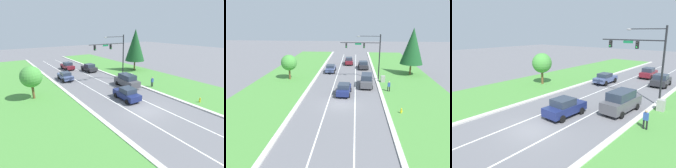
{
  "view_description": "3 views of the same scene",
  "coord_description": "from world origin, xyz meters",
  "views": [
    {
      "loc": [
        -13.98,
        -13.08,
        9.26
      ],
      "look_at": [
        -0.58,
        6.39,
        1.68
      ],
      "focal_mm": 28.0,
      "sensor_mm": 36.0,
      "label": 1
    },
    {
      "loc": [
        1.71,
        -26.55,
        10.92
      ],
      "look_at": [
        -0.84,
        5.17,
        1.21
      ],
      "focal_mm": 35.0,
      "sensor_mm": 36.0,
      "label": 2
    },
    {
      "loc": [
        12.14,
        -10.66,
        7.62
      ],
      "look_at": [
        -2.45,
        6.92,
        2.06
      ],
      "focal_mm": 35.0,
      "sensor_mm": 36.0,
      "label": 3
    }
  ],
  "objects": [
    {
      "name": "utility_cabinet",
      "position": [
        6.6,
        10.7,
        0.6
      ],
      "size": [
        0.7,
        0.6,
        1.2
      ],
      "color": "#9E9E99",
      "rests_on": "ground_plane"
    },
    {
      "name": "navy_sedan",
      "position": [
        0.13,
        3.89,
        0.85
      ],
      "size": [
        2.19,
        4.35,
        1.71
      ],
      "rotation": [
        0.0,
        0.0,
        -0.05
      ],
      "color": "navy",
      "rests_on": "ground_plane"
    },
    {
      "name": "traffic_signal_mast",
      "position": [
        4.02,
        12.27,
        5.39
      ],
      "size": [
        7.05,
        0.41,
        8.16
      ],
      "color": "black",
      "rests_on": "ground_plane"
    },
    {
      "name": "curb_strip_left",
      "position": [
        -5.65,
        0.0,
        0.07
      ],
      "size": [
        0.5,
        90.0,
        0.15
      ],
      "color": "beige",
      "rests_on": "ground_plane"
    },
    {
      "name": "charcoal_sedan",
      "position": [
        3.48,
        21.29,
        0.85
      ],
      "size": [
        2.31,
        4.31,
        1.71
      ],
      "rotation": [
        0.0,
        0.0,
        0.05
      ],
      "color": "#28282D",
      "rests_on": "ground_plane"
    },
    {
      "name": "slate_blue_sedan",
      "position": [
        -3.38,
        17.64,
        0.81
      ],
      "size": [
        2.0,
        4.37,
        1.56
      ],
      "rotation": [
        0.0,
        0.0,
        -0.01
      ],
      "color": "#475684",
      "rests_on": "ground_plane"
    },
    {
      "name": "lane_stripe_inner_left",
      "position": [
        -1.8,
        0.0,
        0.0
      ],
      "size": [
        0.14,
        81.0,
        0.01
      ],
      "color": "white",
      "rests_on": "ground_plane"
    },
    {
      "name": "conifer_near_right_tree",
      "position": [
        12.57,
        16.44,
        5.68
      ],
      "size": [
        4.31,
        4.31,
        9.13
      ],
      "color": "brown",
      "rests_on": "ground_plane"
    },
    {
      "name": "grass_verge_right",
      "position": [
        10.9,
        0.0,
        0.04
      ],
      "size": [
        10.0,
        90.0,
        0.08
      ],
      "color": "#4C8E3D",
      "rests_on": "ground_plane"
    },
    {
      "name": "oak_near_left_tree",
      "position": [
        -10.2,
        11.29,
        3.13
      ],
      "size": [
        2.83,
        2.83,
        4.57
      ],
      "color": "brown",
      "rests_on": "ground_plane"
    },
    {
      "name": "pedestrian",
      "position": [
        6.9,
        5.66,
        0.94
      ],
      "size": [
        0.4,
        0.24,
        1.69
      ],
      "rotation": [
        0.0,
        0.0,
        3.08
      ],
      "color": "black",
      "rests_on": "ground_plane"
    },
    {
      "name": "graphite_suv",
      "position": [
        3.64,
        8.21,
        1.06
      ],
      "size": [
        2.27,
        5.07,
        2.1
      ],
      "rotation": [
        0.0,
        0.0,
        -0.06
      ],
      "color": "#4C4C51",
      "rests_on": "ground_plane"
    },
    {
      "name": "ground_plane",
      "position": [
        0.0,
        0.0,
        0.0
      ],
      "size": [
        160.0,
        160.0,
        0.0
      ],
      "primitive_type": "plane",
      "color": "slate"
    },
    {
      "name": "lane_stripe_inner_right",
      "position": [
        1.8,
        0.0,
        0.0
      ],
      "size": [
        0.14,
        81.0,
        0.01
      ],
      "color": "white",
      "rests_on": "ground_plane"
    },
    {
      "name": "curb_strip_right",
      "position": [
        5.65,
        0.0,
        0.07
      ],
      "size": [
        0.5,
        90.0,
        0.15
      ],
      "color": "beige",
      "rests_on": "ground_plane"
    },
    {
      "name": "fire_hydrant",
      "position": [
        7.27,
        -2.33,
        0.34
      ],
      "size": [
        0.34,
        0.2,
        0.7
      ],
      "color": "gold",
      "rests_on": "ground_plane"
    },
    {
      "name": "burgundy_sedan",
      "position": [
        0.16,
        25.84,
        0.87
      ],
      "size": [
        2.1,
        4.64,
        1.72
      ],
      "rotation": [
        0.0,
        0.0,
        0.04
      ],
      "color": "maroon",
      "rests_on": "ground_plane"
    },
    {
      "name": "grass_verge_left",
      "position": [
        -10.9,
        0.0,
        0.04
      ],
      "size": [
        10.0,
        90.0,
        0.08
      ],
      "color": "#4C8E3D",
      "rests_on": "ground_plane"
    }
  ]
}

